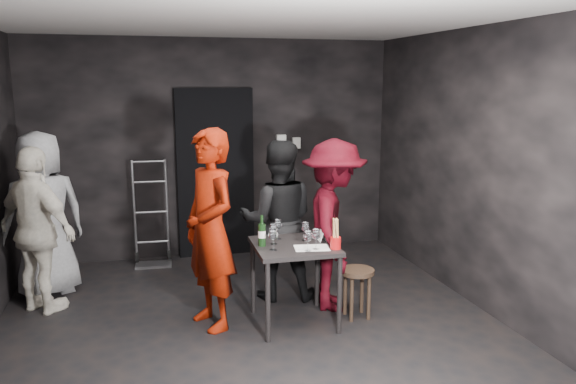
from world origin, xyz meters
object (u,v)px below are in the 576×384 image
object	(u,v)px
woman_black	(278,214)
wine_bottle	(262,234)
man_maroon	(334,216)
tasting_table	(294,255)
server_red	(210,210)
hand_truck	(153,246)
bystander_grey	(42,204)
breadstick_cup	(336,234)
stool	(357,280)
bystander_cream	(37,225)

from	to	relation	value
woman_black	wine_bottle	size ratio (longest dim) A/B	6.27
man_maroon	tasting_table	bearing A→B (deg)	135.03
woman_black	wine_bottle	xyz separation A→B (m)	(-0.30, -0.63, -0.02)
tasting_table	server_red	world-z (taller)	server_red
tasting_table	server_red	distance (m)	0.86
tasting_table	woman_black	distance (m)	0.69
hand_truck	man_maroon	xyz separation A→B (m)	(1.68, -1.79, 0.68)
woman_black	bystander_grey	distance (m)	2.39
wine_bottle	breadstick_cup	world-z (taller)	breadstick_cup
stool	bystander_grey	distance (m)	3.24
hand_truck	server_red	world-z (taller)	server_red
stool	woman_black	xyz separation A→B (m)	(-0.59, 0.69, 0.51)
wine_bottle	man_maroon	bearing A→B (deg)	18.14
hand_truck	breadstick_cup	bearing A→B (deg)	-52.90
server_red	hand_truck	bearing A→B (deg)	172.65
bystander_grey	breadstick_cup	bearing A→B (deg)	122.94
server_red	bystander_cream	distance (m)	1.72
stool	bystander_cream	size ratio (longest dim) A/B	0.27
tasting_table	man_maroon	size ratio (longest dim) A/B	0.41
server_red	breadstick_cup	distance (m)	1.12
hand_truck	woman_black	xyz separation A→B (m)	(1.22, -1.40, 0.65)
man_maroon	wine_bottle	size ratio (longest dim) A/B	6.54
tasting_table	wine_bottle	xyz separation A→B (m)	(-0.29, 0.02, 0.21)
server_red	wine_bottle	world-z (taller)	server_red
tasting_table	stool	distance (m)	0.67
breadstick_cup	woman_black	bearing A→B (deg)	108.78
server_red	breadstick_cup	xyz separation A→B (m)	(1.04, -0.37, -0.19)
bystander_grey	bystander_cream	bearing A→B (deg)	65.30
tasting_table	stool	bearing A→B (deg)	-3.00
stool	wine_bottle	world-z (taller)	wine_bottle
hand_truck	breadstick_cup	size ratio (longest dim) A/B	4.36
hand_truck	bystander_cream	world-z (taller)	bystander_cream
tasting_table	stool	xyz separation A→B (m)	(0.60, -0.03, -0.29)
woman_black	bystander_cream	size ratio (longest dim) A/B	1.02
server_red	man_maroon	distance (m)	1.22
bystander_grey	wine_bottle	world-z (taller)	bystander_grey
bystander_grey	breadstick_cup	world-z (taller)	bystander_grey
woman_black	breadstick_cup	world-z (taller)	woman_black
woman_black	man_maroon	distance (m)	0.60
server_red	bystander_grey	bearing A→B (deg)	-148.78
tasting_table	bystander_cream	bearing A→B (deg)	158.75
stool	bystander_grey	world-z (taller)	bystander_grey
man_maroon	bystander_cream	distance (m)	2.80
hand_truck	stool	distance (m)	2.77
tasting_table	bystander_grey	xyz separation A→B (m)	(-2.28, 1.33, 0.32)
stool	breadstick_cup	distance (m)	0.62
bystander_cream	breadstick_cup	distance (m)	2.81
woman_black	wine_bottle	world-z (taller)	woman_black
stool	wine_bottle	bearing A→B (deg)	176.52
hand_truck	woman_black	bearing A→B (deg)	-45.54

